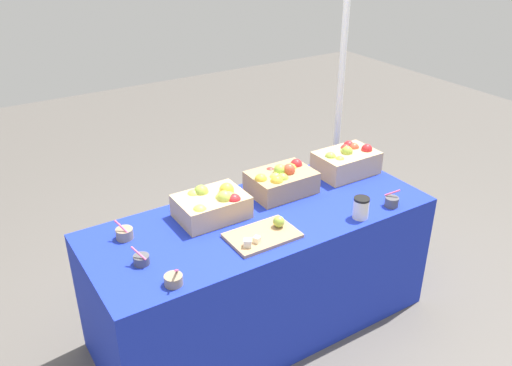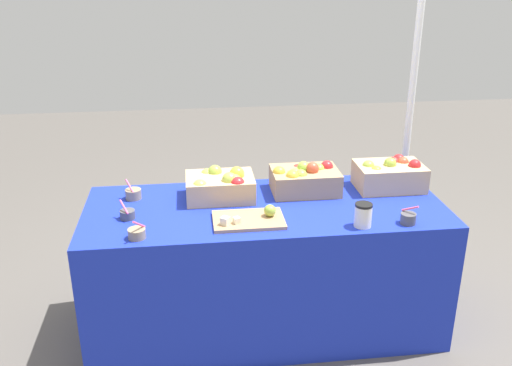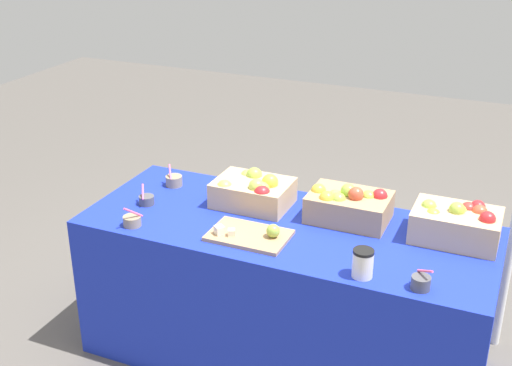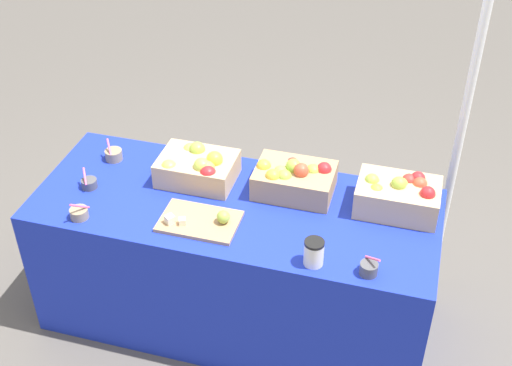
% 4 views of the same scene
% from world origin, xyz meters
% --- Properties ---
extents(ground_plane, '(10.00, 10.00, 0.00)m').
position_xyz_m(ground_plane, '(0.00, 0.00, 0.00)').
color(ground_plane, '#56514C').
extents(table, '(1.90, 0.76, 0.74)m').
position_xyz_m(table, '(0.00, 0.00, 0.37)').
color(table, '#192DB7').
rests_on(table, ground_plane).
extents(apple_crate_left, '(0.37, 0.25, 0.18)m').
position_xyz_m(apple_crate_left, '(0.73, 0.16, 0.82)').
color(apple_crate_left, tan).
rests_on(apple_crate_left, table).
extents(apple_crate_middle, '(0.37, 0.26, 0.18)m').
position_xyz_m(apple_crate_middle, '(0.24, 0.17, 0.82)').
color(apple_crate_middle, tan).
rests_on(apple_crate_middle, table).
extents(apple_crate_right, '(0.37, 0.26, 0.18)m').
position_xyz_m(apple_crate_right, '(-0.22, 0.13, 0.82)').
color(apple_crate_right, tan).
rests_on(apple_crate_right, table).
extents(cutting_board_front, '(0.35, 0.23, 0.08)m').
position_xyz_m(cutting_board_front, '(-0.10, -0.18, 0.76)').
color(cutting_board_front, tan).
rests_on(cutting_board_front, table).
extents(sample_bowl_near, '(0.08, 0.09, 0.11)m').
position_xyz_m(sample_bowl_near, '(-0.65, -0.29, 0.77)').
color(sample_bowl_near, gray).
rests_on(sample_bowl_near, table).
extents(sample_bowl_mid, '(0.08, 0.08, 0.10)m').
position_xyz_m(sample_bowl_mid, '(-0.71, -0.07, 0.76)').
color(sample_bowl_mid, '#4C4C51').
rests_on(sample_bowl_mid, table).
extents(sample_bowl_far, '(0.08, 0.08, 0.10)m').
position_xyz_m(sample_bowl_far, '(0.67, -0.30, 0.77)').
color(sample_bowl_far, '#4C4C51').
rests_on(sample_bowl_far, table).
extents(sample_bowl_extra, '(0.09, 0.09, 0.11)m').
position_xyz_m(sample_bowl_extra, '(-0.70, 0.18, 0.77)').
color(sample_bowl_extra, gray).
rests_on(sample_bowl_extra, table).
extents(coffee_cup, '(0.09, 0.09, 0.12)m').
position_xyz_m(coffee_cup, '(0.44, -0.30, 0.80)').
color(coffee_cup, silver).
rests_on(coffee_cup, table).
extents(tent_pole, '(0.04, 0.04, 2.07)m').
position_xyz_m(tent_pole, '(0.97, 0.53, 1.03)').
color(tent_pole, white).
rests_on(tent_pole, ground_plane).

